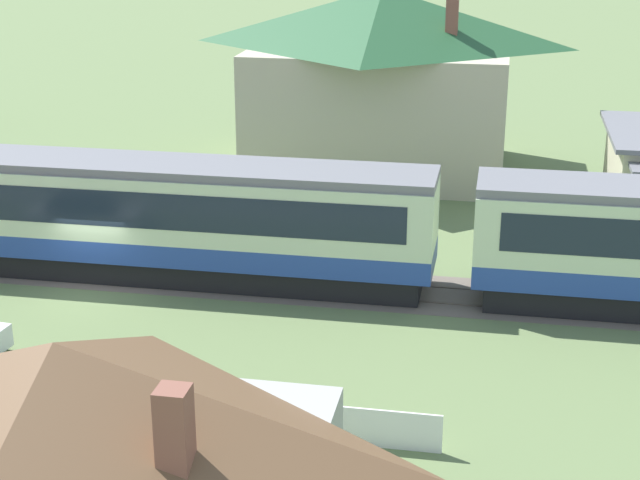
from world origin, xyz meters
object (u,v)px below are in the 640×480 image
Objects in this scene: passenger_train at (151,213)px; cottage_brown_roof at (65,464)px; station_house_dark_green_roof at (381,78)px; yard_tree_1 at (349,43)px.

passenger_train is 6.22× the size of cottage_brown_roof.
passenger_train is 17.54m from station_house_dark_green_roof.
passenger_train is at bearing -99.46° from yard_tree_1.
cottage_brown_roof is 1.42× the size of yard_tree_1.
passenger_train is 22.40m from yard_tree_1.
passenger_train is 17.06m from cottage_brown_roof.
cottage_brown_roof is at bearing -75.44° from passenger_train.
yard_tree_1 reaches higher than passenger_train.
station_house_dark_green_roof is 1.79× the size of yard_tree_1.
station_house_dark_green_roof is 1.26× the size of cottage_brown_roof.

